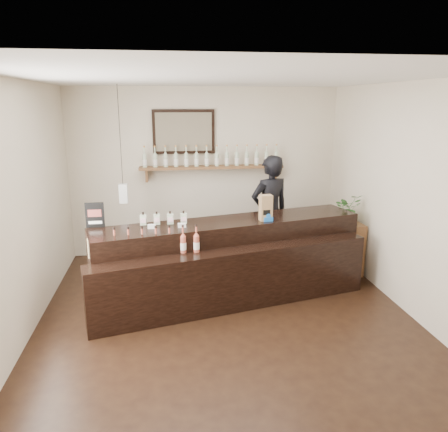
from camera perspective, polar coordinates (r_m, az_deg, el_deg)
ground at (r=5.52m, az=0.30°, el=-12.90°), size 5.00×5.00×0.00m
room_shell at (r=4.96m, az=0.32°, el=4.81°), size 5.00×5.00×5.00m
back_wall_decor at (r=7.28m, az=-3.51°, el=8.31°), size 2.66×0.96×1.69m
counter at (r=5.85m, az=0.86°, el=-6.09°), size 3.71×1.81×1.19m
promo_sign at (r=5.69m, az=-16.52°, el=0.11°), size 0.23×0.02×0.32m
paper_bag at (r=5.81m, az=5.47°, el=1.07°), size 0.17×0.14×0.35m
tape_dispenser at (r=5.80m, az=5.78°, el=-0.30°), size 0.13×0.06×0.11m
side_cabinet at (r=6.94m, az=15.46°, el=-3.98°), size 0.44×0.58×0.80m
potted_plant at (r=6.77m, az=15.81°, el=0.97°), size 0.45×0.41×0.44m
shopkeeper at (r=6.77m, az=5.99°, el=1.39°), size 0.85×0.70×2.02m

